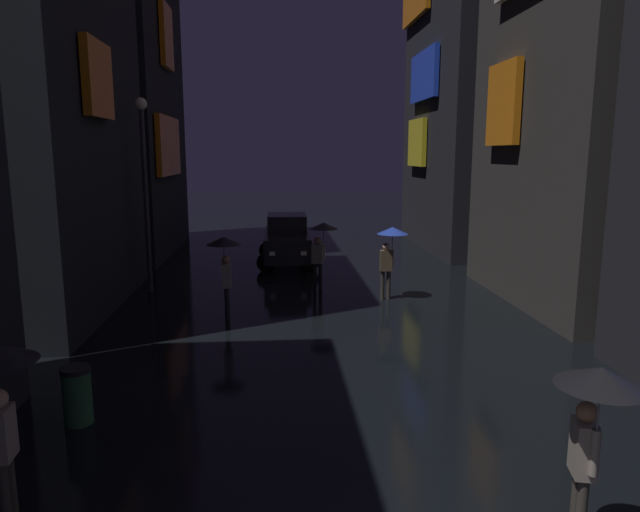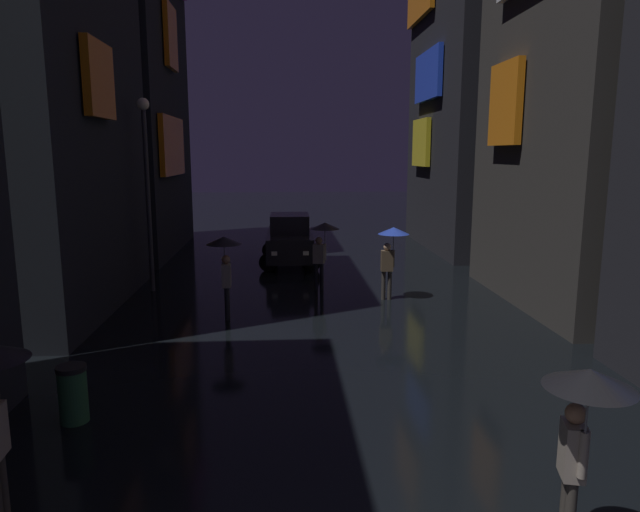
{
  "view_description": "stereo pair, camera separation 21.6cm",
  "coord_description": "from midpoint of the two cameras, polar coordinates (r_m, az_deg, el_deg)",
  "views": [
    {
      "loc": [
        -1.18,
        -2.77,
        4.22
      ],
      "look_at": [
        0.0,
        11.69,
        1.59
      ],
      "focal_mm": 32.0,
      "sensor_mm": 36.0,
      "label": 1
    },
    {
      "loc": [
        -0.96,
        -2.79,
        4.22
      ],
      "look_at": [
        0.0,
        11.69,
        1.59
      ],
      "focal_mm": 32.0,
      "sensor_mm": 36.0,
      "label": 2
    }
  ],
  "objects": [
    {
      "name": "building_left_mid",
      "position": [
        17.43,
        -27.35,
        21.56
      ],
      "size": [
        4.25,
        8.06,
        15.88
      ],
      "color": "black",
      "rests_on": "ground"
    },
    {
      "name": "pedestrian_near_crossing_blue",
      "position": [
        16.54,
        7.53,
        1.32
      ],
      "size": [
        0.9,
        0.9,
        2.12
      ],
      "color": "#38332D",
      "rests_on": "ground"
    },
    {
      "name": "pedestrian_foreground_left_black",
      "position": [
        17.51,
        0.65,
        1.9
      ],
      "size": [
        0.9,
        0.9,
        2.12
      ],
      "color": "black",
      "rests_on": "ground"
    },
    {
      "name": "trash_bin",
      "position": [
        10.01,
        -22.89,
        -12.57
      ],
      "size": [
        0.46,
        0.46,
        0.93
      ],
      "color": "#265933",
      "rests_on": "ground"
    },
    {
      "name": "car_distant",
      "position": [
        21.89,
        -2.76,
        1.61
      ],
      "size": [
        2.28,
        4.16,
        1.92
      ],
      "color": "black",
      "rests_on": "ground"
    },
    {
      "name": "streetlamp_left_far",
      "position": [
        17.95,
        -16.61,
        7.9
      ],
      "size": [
        0.36,
        0.36,
        5.81
      ],
      "color": "#2D2D33",
      "rests_on": "ground"
    },
    {
      "name": "pedestrian_foreground_right_black",
      "position": [
        14.7,
        -9.09,
        0.15
      ],
      "size": [
        0.9,
        0.9,
        2.12
      ],
      "color": "black",
      "rests_on": "ground"
    },
    {
      "name": "building_right_far",
      "position": [
        26.9,
        15.82,
        20.55
      ],
      "size": [
        4.25,
        8.46,
        18.36
      ],
      "color": "black",
      "rests_on": "ground"
    },
    {
      "name": "building_left_far",
      "position": [
        26.05,
        -18.95,
        17.79
      ],
      "size": [
        4.25,
        8.41,
        15.73
      ],
      "color": "black",
      "rests_on": "ground"
    },
    {
      "name": "pedestrian_far_right_black",
      "position": [
        6.57,
        25.74,
        -13.62
      ],
      "size": [
        0.9,
        0.9,
        2.12
      ],
      "color": "#38332D",
      "rests_on": "ground"
    }
  ]
}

